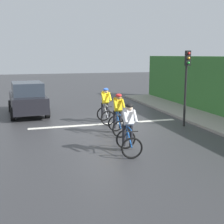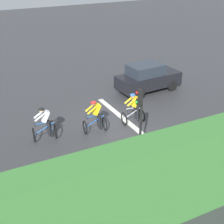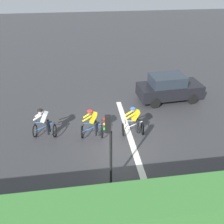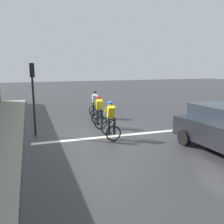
% 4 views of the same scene
% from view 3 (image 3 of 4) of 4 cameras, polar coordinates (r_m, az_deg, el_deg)
% --- Properties ---
extents(ground_plane, '(80.00, 80.00, 0.00)m').
position_cam_3_polar(ground_plane, '(12.56, 2.20, -5.49)').
color(ground_plane, '#333335').
extents(road_marking_stop_line, '(7.00, 0.30, 0.01)m').
position_cam_3_polar(road_marking_stop_line, '(12.62, 4.12, -5.30)').
color(road_marking_stop_line, silver).
rests_on(road_marking_stop_line, ground).
extents(cyclist_lead, '(0.83, 1.17, 1.66)m').
position_cam_3_polar(cyclist_lead, '(12.46, -16.05, -2.71)').
color(cyclist_lead, black).
rests_on(cyclist_lead, ground).
extents(cyclist_second, '(0.80, 1.15, 1.66)m').
position_cam_3_polar(cyclist_second, '(11.95, -4.77, -3.03)').
color(cyclist_second, black).
rests_on(cyclist_second, ground).
extents(cyclist_mid, '(0.75, 1.12, 1.66)m').
position_cam_3_polar(cyclist_mid, '(12.16, 5.32, -2.40)').
color(cyclist_mid, black).
rests_on(cyclist_mid, ground).
extents(car_black, '(2.10, 4.21, 1.76)m').
position_cam_3_polar(car_black, '(15.84, 13.56, 5.72)').
color(car_black, black).
rests_on(car_black, ground).
extents(traffic_light_near_crossing, '(0.22, 0.31, 3.34)m').
position_cam_3_polar(traffic_light_near_crossing, '(8.52, -0.70, -7.33)').
color(traffic_light_near_crossing, black).
rests_on(traffic_light_near_crossing, ground).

